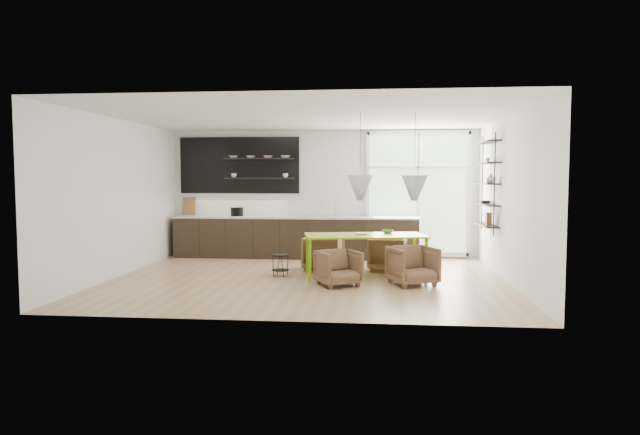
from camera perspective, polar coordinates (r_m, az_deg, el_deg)
The scene contains 11 objects.
room at distance 11.17m, azimuth 2.38°, elevation 2.17°, with size 7.02×6.01×2.91m.
kitchen_run at distance 12.95m, azimuth -2.88°, elevation -1.39°, with size 5.54×0.69×2.75m.
right_shelving at distance 11.43m, azimuth 16.47°, elevation 3.01°, with size 0.26×1.22×1.90m.
dining_table at distance 10.40m, azimuth 4.50°, elevation -2.01°, with size 2.29×1.33×0.79m.
armchair_back_left at distance 11.25m, azimuth 0.33°, elevation -3.55°, with size 0.72×0.74×0.67m, color brown.
armchair_back_right at distance 11.28m, azimuth 6.76°, elevation -3.60°, with size 0.70×0.72×0.66m, color brown.
armchair_front_left at distance 9.64m, azimuth 1.85°, elevation -5.06°, with size 0.64×0.66×0.60m, color brown.
armchair_front_right at distance 9.81m, azimuth 9.25°, elevation -4.78°, with size 0.71×0.73×0.66m, color brown.
wire_stool at distance 10.60m, azimuth -3.98°, elevation -4.48°, with size 0.32×0.32×0.40m.
table_book at distance 10.45m, azimuth 3.56°, elevation -1.60°, with size 0.21×0.28×0.03m, color white.
table_bowl at distance 10.66m, azimuth 6.80°, elevation -1.41°, with size 0.20×0.20×0.06m, color #48734B.
Camera 1 is at (1.23, -10.05, 1.84)m, focal length 32.00 mm.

